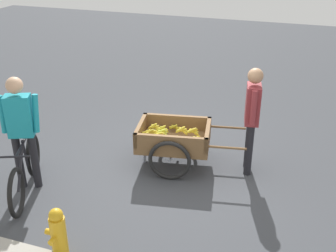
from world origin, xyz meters
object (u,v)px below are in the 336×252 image
at_px(fruit_cart, 173,140).
at_px(bicycle, 25,171).
at_px(vendor_person, 252,112).
at_px(fire_hydrant, 58,234).
at_px(cyclist_person, 21,124).

xyz_separation_m(fruit_cart, bicycle, (1.71, 1.40, -0.09)).
xyz_separation_m(vendor_person, fire_hydrant, (1.69, 2.60, -0.66)).
bearing_deg(vendor_person, cyclist_person, 26.89).
relative_size(fruit_cart, vendor_person, 1.07).
bearing_deg(fruit_cart, cyclist_person, 35.54).
bearing_deg(bicycle, fruit_cart, -140.61).
distance_m(cyclist_person, fire_hydrant, 1.78).
height_order(fruit_cart, bicycle, bicycle).
xyz_separation_m(bicycle, cyclist_person, (0.06, -0.14, 0.65)).
bearing_deg(vendor_person, fire_hydrant, 56.88).
bearing_deg(bicycle, cyclist_person, -66.45).
distance_m(bicycle, fire_hydrant, 1.51).
bearing_deg(fire_hydrant, vendor_person, -123.12).
bearing_deg(vendor_person, bicycle, 29.55).
distance_m(fruit_cart, fire_hydrant, 2.45).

